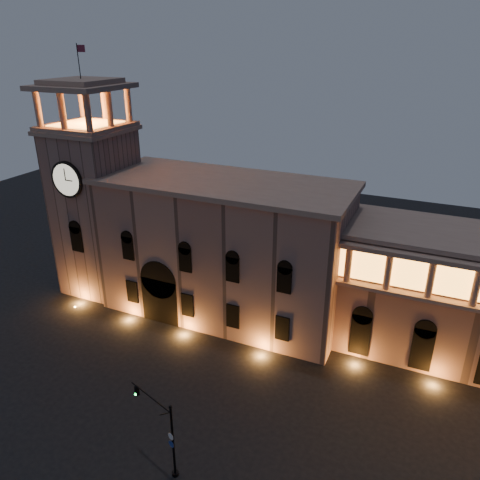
# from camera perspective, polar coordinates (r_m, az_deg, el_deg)

# --- Properties ---
(ground) EXTENTS (160.00, 160.00, 0.00)m
(ground) POSITION_cam_1_polar(r_m,az_deg,el_deg) (46.84, -12.14, -21.84)
(ground) COLOR black
(ground) RESTS_ON ground
(government_building) EXTENTS (30.80, 12.80, 17.60)m
(government_building) POSITION_cam_1_polar(r_m,az_deg,el_deg) (58.25, -2.06, -1.10)
(government_building) COLOR #8F695D
(government_building) RESTS_ON ground
(clock_tower) EXTENTS (9.80, 9.80, 32.40)m
(clock_tower) POSITION_cam_1_polar(r_m,az_deg,el_deg) (65.92, -17.08, 4.30)
(clock_tower) COLOR #8F695D
(clock_tower) RESTS_ON ground
(traffic_light) EXTENTS (5.08, 1.97, 7.31)m
(traffic_light) POSITION_cam_1_polar(r_m,az_deg,el_deg) (40.83, -9.06, -22.28)
(traffic_light) COLOR black
(traffic_light) RESTS_ON ground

